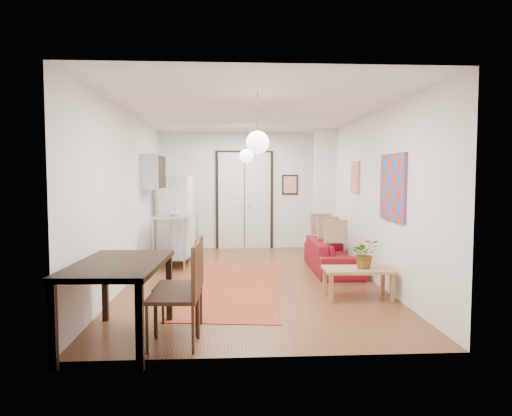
{
  "coord_description": "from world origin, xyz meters",
  "views": [
    {
      "loc": [
        -0.36,
        -7.95,
        1.81
      ],
      "look_at": [
        0.1,
        0.1,
        1.25
      ],
      "focal_mm": 32.0,
      "sensor_mm": 36.0,
      "label": 1
    }
  ],
  "objects": [
    {
      "name": "soap_bottle",
      "position": [
        -1.51,
        1.69,
        1.15
      ],
      "size": [
        0.11,
        0.11,
        0.22
      ],
      "primitive_type": "imported",
      "rotation": [
        0.0,
        0.0,
        -0.13
      ],
      "color": "#5396B4",
      "rests_on": "kitchen_counter"
    },
    {
      "name": "kilim_rug",
      "position": [
        -0.27,
        -0.47,
        0.01
      ],
      "size": [
        1.94,
        4.16,
        0.01
      ],
      "primitive_type": "cube",
      "rotation": [
        0.0,
        0.0,
        -0.11
      ],
      "color": "#A64129",
      "rests_on": "floor"
    },
    {
      "name": "floor",
      "position": [
        0.0,
        0.0,
        0.0
      ],
      "size": [
        7.0,
        7.0,
        0.0
      ],
      "primitive_type": "plane",
      "color": "brown",
      "rests_on": "ground"
    },
    {
      "name": "print_left",
      "position": [
        -2.07,
        2.0,
        1.95
      ],
      "size": [
        0.03,
        0.44,
        0.54
      ],
      "primitive_type": "cube",
      "color": "brown",
      "rests_on": "wall_left"
    },
    {
      "name": "double_doors",
      "position": [
        0.0,
        3.46,
        1.2
      ],
      "size": [
        1.44,
        0.06,
        2.5
      ],
      "primitive_type": "cube",
      "color": "silver",
      "rests_on": "wall_back"
    },
    {
      "name": "dining_table",
      "position": [
        -1.57,
        -2.99,
        0.79
      ],
      "size": [
        1.0,
        1.65,
        0.89
      ],
      "rotation": [
        0.0,
        0.0,
        -0.05
      ],
      "color": "black",
      "rests_on": "floor"
    },
    {
      "name": "pendant_front",
      "position": [
        0.0,
        -2.0,
        2.25
      ],
      "size": [
        0.3,
        0.3,
        0.8
      ],
      "color": "silver",
      "rests_on": "ceiling"
    },
    {
      "name": "kitchen_counter",
      "position": [
        -1.46,
        1.44,
        0.69
      ],
      "size": [
        0.85,
        1.43,
        1.04
      ],
      "rotation": [
        0.0,
        0.0,
        -0.13
      ],
      "color": "silver",
      "rests_on": "floor"
    },
    {
      "name": "dining_chair_far",
      "position": [
        -0.97,
        -3.04,
        0.64
      ],
      "size": [
        0.55,
        0.76,
        1.1
      ],
      "rotation": [
        0.0,
        0.0,
        -1.62
      ],
      "color": "#361F11",
      "rests_on": "floor"
    },
    {
      "name": "wall_right",
      "position": [
        2.1,
        0.0,
        1.45
      ],
      "size": [
        0.02,
        7.0,
        2.9
      ],
      "primitive_type": "cube",
      "color": "white",
      "rests_on": "floor"
    },
    {
      "name": "wall_back",
      "position": [
        0.0,
        3.5,
        1.45
      ],
      "size": [
        4.2,
        0.02,
        2.9
      ],
      "primitive_type": "cube",
      "color": "white",
      "rests_on": "floor"
    },
    {
      "name": "dining_chair_near",
      "position": [
        -0.97,
        -2.53,
        0.64
      ],
      "size": [
        0.55,
        0.76,
        1.1
      ],
      "rotation": [
        0.0,
        0.0,
        -1.62
      ],
      "color": "#361F11",
      "rests_on": "floor"
    },
    {
      "name": "bowl",
      "position": [
        -1.46,
        1.14,
        1.07
      ],
      "size": [
        0.27,
        0.27,
        0.06
      ],
      "primitive_type": "imported",
      "rotation": [
        0.0,
        0.0,
        -0.13
      ],
      "color": "silver",
      "rests_on": "kitchen_counter"
    },
    {
      "name": "coffee_table",
      "position": [
        1.54,
        -1.36,
        0.39
      ],
      "size": [
        1.02,
        0.58,
        0.45
      ],
      "rotation": [
        0.0,
        0.0,
        -0.02
      ],
      "color": "#A7814F",
      "rests_on": "floor"
    },
    {
      "name": "painting_popart",
      "position": [
        2.08,
        -1.25,
        1.65
      ],
      "size": [
        0.05,
        1.0,
        1.0
      ],
      "primitive_type": "cube",
      "color": "red",
      "rests_on": "wall_right"
    },
    {
      "name": "black_side_chair",
      "position": [
        1.72,
        1.93,
        0.53
      ],
      "size": [
        0.55,
        0.56,
        0.91
      ],
      "rotation": [
        0.0,
        0.0,
        3.56
      ],
      "color": "black",
      "rests_on": "floor"
    },
    {
      "name": "poster_back",
      "position": [
        1.15,
        3.47,
        1.6
      ],
      "size": [
        0.4,
        0.03,
        0.5
      ],
      "primitive_type": "cube",
      "color": "red",
      "rests_on": "wall_back"
    },
    {
      "name": "potted_plant",
      "position": [
        1.64,
        -1.36,
        0.67
      ],
      "size": [
        0.4,
        0.35,
        0.44
      ],
      "primitive_type": "imported",
      "rotation": [
        0.0,
        0.0,
        -0.02
      ],
      "color": "#3D6F32",
      "rests_on": "coffee_table"
    },
    {
      "name": "sofa",
      "position": [
        1.6,
        0.62,
        0.3
      ],
      "size": [
        2.06,
        0.84,
        0.6
      ],
      "primitive_type": "imported",
      "rotation": [
        0.0,
        0.0,
        1.55
      ],
      "color": "maroon",
      "rests_on": "floor"
    },
    {
      "name": "ceiling",
      "position": [
        0.0,
        0.0,
        2.9
      ],
      "size": [
        4.2,
        7.0,
        0.02
      ],
      "primitive_type": "cube",
      "color": "silver",
      "rests_on": "wall_back"
    },
    {
      "name": "stub_partition",
      "position": [
        1.85,
        2.55,
        1.45
      ],
      "size": [
        0.5,
        0.1,
        2.9
      ],
      "primitive_type": "cube",
      "color": "white",
      "rests_on": "floor"
    },
    {
      "name": "painting_abstract",
      "position": [
        2.08,
        0.8,
        1.8
      ],
      "size": [
        0.05,
        0.5,
        0.6
      ],
      "primitive_type": "cube",
      "color": "beige",
      "rests_on": "wall_right"
    },
    {
      "name": "pendant_back",
      "position": [
        0.0,
        2.0,
        2.25
      ],
      "size": [
        0.3,
        0.3,
        0.8
      ],
      "color": "silver",
      "rests_on": "ceiling"
    },
    {
      "name": "wall_left",
      "position": [
        -2.1,
        0.0,
        1.45
      ],
      "size": [
        0.02,
        7.0,
        2.9
      ],
      "primitive_type": "cube",
      "color": "white",
      "rests_on": "floor"
    },
    {
      "name": "fridge",
      "position": [
        -1.56,
        2.44,
        0.91
      ],
      "size": [
        0.72,
        0.72,
        1.81
      ],
      "primitive_type": "cube",
      "rotation": [
        0.0,
        0.0,
        -0.14
      ],
      "color": "white",
      "rests_on": "floor"
    },
    {
      "name": "wall_front",
      "position": [
        0.0,
        -3.5,
        1.45
      ],
      "size": [
        4.2,
        0.02,
        2.9
      ],
      "primitive_type": "cube",
      "color": "white",
      "rests_on": "floor"
    },
    {
      "name": "wall_cabinet",
      "position": [
        -1.92,
        1.5,
        1.9
      ],
      "size": [
        0.35,
        1.0,
        0.7
      ],
      "primitive_type": "cube",
      "color": "silver",
      "rests_on": "wall_left"
    }
  ]
}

